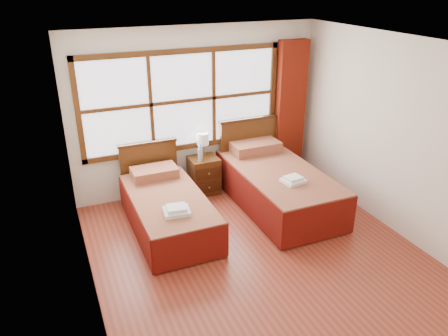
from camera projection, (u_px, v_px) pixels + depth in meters
name	position (u px, v px, depth m)	size (l,w,h in m)	color
floor	(262.00, 259.00, 5.48)	(4.50, 4.50, 0.00)	#923924
ceiling	(271.00, 46.00, 4.41)	(4.50, 4.50, 0.00)	white
wall_back	(198.00, 111.00, 6.83)	(4.00, 4.00, 0.00)	silver
wall_left	(83.00, 196.00, 4.23)	(4.50, 4.50, 0.00)	silver
wall_right	(402.00, 140.00, 5.66)	(4.50, 4.50, 0.00)	silver
window	(183.00, 101.00, 6.63)	(3.16, 0.06, 1.56)	white
curtain	(290.00, 110.00, 7.34)	(0.50, 0.16, 2.30)	maroon
bed_left	(167.00, 208.00, 6.05)	(0.98, 2.00, 0.95)	#381C0B
bed_right	(276.00, 184.00, 6.65)	(1.14, 2.21, 1.11)	#381C0B
nightstand	(204.00, 175.00, 7.02)	(0.45, 0.45, 0.60)	#4D2A10
towels_left	(177.00, 210.00, 5.49)	(0.36, 0.32, 0.10)	white
towels_right	(293.00, 180.00, 6.10)	(0.32, 0.29, 0.09)	white
lamp	(203.00, 140.00, 6.91)	(0.19, 0.19, 0.37)	#C08A3D
bottle_near	(200.00, 155.00, 6.75)	(0.06, 0.06, 0.23)	#A9C9DA
bottle_far	(201.00, 152.00, 6.82)	(0.06, 0.06, 0.24)	#A9C9DA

